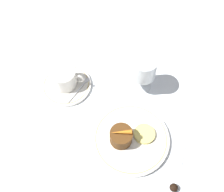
{
  "coord_description": "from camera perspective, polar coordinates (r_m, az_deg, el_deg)",
  "views": [
    {
      "loc": [
        -0.02,
        -0.32,
        0.74
      ],
      "look_at": [
        -0.06,
        0.09,
        0.04
      ],
      "focal_mm": 42.0,
      "sensor_mm": 36.0,
      "label": 1
    }
  ],
  "objects": [
    {
      "name": "fork",
      "position": [
        0.83,
        16.14,
        -7.44
      ],
      "size": [
        0.06,
        0.19,
        0.01
      ],
      "color": "silver",
      "rests_on": "ground_plane"
    },
    {
      "name": "wine_glass",
      "position": [
        0.81,
        6.85,
        5.77
      ],
      "size": [
        0.08,
        0.08,
        0.13
      ],
      "color": "silver",
      "rests_on": "ground_plane"
    },
    {
      "name": "spoon",
      "position": [
        0.86,
        -6.73,
        1.98
      ],
      "size": [
        0.06,
        0.11,
        0.0
      ],
      "color": "silver",
      "rests_on": "saucer"
    },
    {
      "name": "chocolate_truffle",
      "position": [
        0.76,
        13.3,
        -18.84
      ],
      "size": [
        0.02,
        0.02,
        0.02
      ],
      "color": "black",
      "rests_on": "ground_plane"
    },
    {
      "name": "pineapple_slice",
      "position": [
        0.78,
        7.06,
        -8.18
      ],
      "size": [
        0.06,
        0.06,
        0.01
      ],
      "color": "#EFE075",
      "rests_on": "dinner_plate"
    },
    {
      "name": "carrot_garnish",
      "position": [
        0.72,
        2.06,
        -7.89
      ],
      "size": [
        0.06,
        0.02,
        0.01
      ],
      "color": "orange",
      "rests_on": "dessert_cake"
    },
    {
      "name": "dinner_plate",
      "position": [
        0.78,
        4.14,
        -9.21
      ],
      "size": [
        0.23,
        0.23,
        0.01
      ],
      "color": "white",
      "rests_on": "ground_plane"
    },
    {
      "name": "coffee_cup",
      "position": [
        0.85,
        -10.41,
        3.95
      ],
      "size": [
        0.11,
        0.08,
        0.06
      ],
      "color": "white",
      "rests_on": "saucer"
    },
    {
      "name": "saucer",
      "position": [
        0.88,
        -9.89,
        2.37
      ],
      "size": [
        0.16,
        0.16,
        0.01
      ],
      "color": "white",
      "rests_on": "ground_plane"
    },
    {
      "name": "ground_plane",
      "position": [
        0.8,
        3.69,
        -7.4
      ],
      "size": [
        3.0,
        3.0,
        0.0
      ],
      "primitive_type": "plane",
      "color": "white"
    },
    {
      "name": "dessert_cake",
      "position": [
        0.75,
        1.99,
        -8.8
      ],
      "size": [
        0.07,
        0.07,
        0.05
      ],
      "color": "#563314",
      "rests_on": "dinner_plate"
    }
  ]
}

